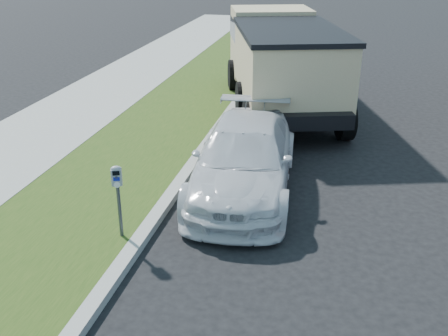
# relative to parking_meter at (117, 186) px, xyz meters

# --- Properties ---
(ground) EXTENTS (120.00, 120.00, 0.00)m
(ground) POSITION_rel_parking_meter_xyz_m (2.91, 0.27, -1.07)
(ground) COLOR black
(ground) RESTS_ON ground
(streetside) EXTENTS (6.12, 50.00, 0.15)m
(streetside) POSITION_rel_parking_meter_xyz_m (-2.65, 2.27, -1.00)
(streetside) COLOR gray
(streetside) RESTS_ON ground
(parking_meter) EXTENTS (0.21, 0.17, 1.31)m
(parking_meter) POSITION_rel_parking_meter_xyz_m (0.00, 0.00, 0.00)
(parking_meter) COLOR #3F4247
(parking_meter) RESTS_ON ground
(white_wagon) EXTENTS (2.30, 4.95, 1.40)m
(white_wagon) POSITION_rel_parking_meter_xyz_m (1.67, 2.51, -0.37)
(white_wagon) COLOR silver
(white_wagon) RESTS_ON ground
(dump_truck) EXTENTS (4.45, 7.36, 2.71)m
(dump_truck) POSITION_rel_parking_meter_xyz_m (1.66, 8.30, 0.46)
(dump_truck) COLOR black
(dump_truck) RESTS_ON ground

